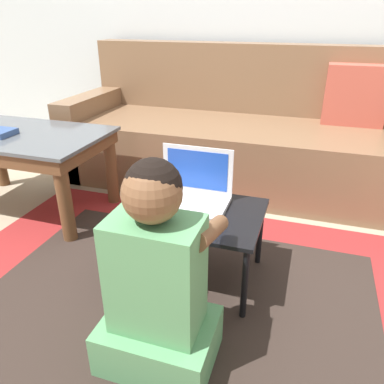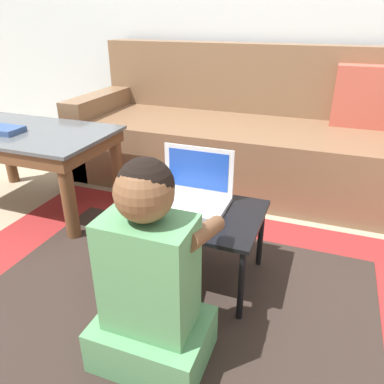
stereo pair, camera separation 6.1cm
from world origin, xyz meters
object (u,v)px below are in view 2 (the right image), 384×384
(coffee_table, at_px, (28,144))
(book_on_table, at_px, (4,130))
(computer_mouse, at_px, (137,202))
(person_seated, at_px, (151,283))
(couch, at_px, (244,137))
(laptop, at_px, (192,195))
(laptop_desk, at_px, (189,218))

(coffee_table, xyz_separation_m, book_on_table, (-0.08, -0.07, 0.09))
(coffee_table, distance_m, computer_mouse, 0.94)
(computer_mouse, xyz_separation_m, person_seated, (0.26, -0.40, -0.04))
(person_seated, distance_m, book_on_table, 1.39)
(couch, bearing_deg, laptop, -88.04)
(couch, bearing_deg, laptop_desk, -87.66)
(coffee_table, height_order, book_on_table, book_on_table)
(couch, distance_m, laptop_desk, 1.15)
(couch, relative_size, book_on_table, 11.55)
(book_on_table, bearing_deg, couch, 39.45)
(book_on_table, bearing_deg, laptop, -8.67)
(couch, height_order, computer_mouse, couch)
(couch, height_order, coffee_table, couch)
(laptop_desk, distance_m, book_on_table, 1.19)
(couch, bearing_deg, book_on_table, -140.55)
(person_seated, bearing_deg, couch, 93.29)
(laptop_desk, xyz_separation_m, computer_mouse, (-0.21, -0.04, 0.05))
(computer_mouse, xyz_separation_m, book_on_table, (-0.94, 0.28, 0.13))
(coffee_table, bearing_deg, couch, 39.11)
(coffee_table, xyz_separation_m, laptop_desk, (1.08, -0.31, -0.10))
(couch, relative_size, computer_mouse, 22.50)
(person_seated, bearing_deg, book_on_table, 150.55)
(couch, distance_m, book_on_table, 1.45)
(laptop_desk, bearing_deg, coffee_table, 163.98)
(laptop_desk, height_order, computer_mouse, computer_mouse)
(coffee_table, bearing_deg, laptop, -13.02)
(laptop, bearing_deg, couch, 91.96)
(coffee_table, bearing_deg, laptop_desk, -16.02)
(couch, relative_size, laptop, 7.16)
(laptop, height_order, computer_mouse, laptop)
(book_on_table, bearing_deg, person_seated, -29.45)
(laptop, xyz_separation_m, computer_mouse, (-0.20, -0.10, -0.02))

